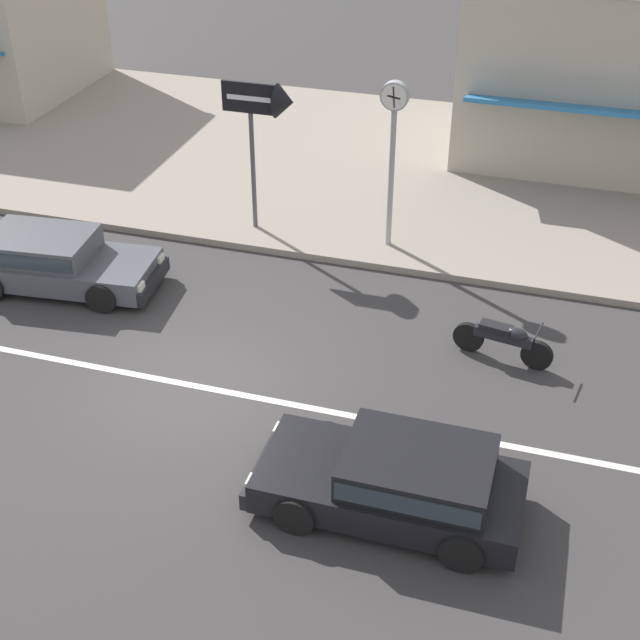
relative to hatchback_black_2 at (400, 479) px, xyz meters
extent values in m
plane|color=#383535|center=(-3.89, 1.83, -0.59)|extent=(160.00, 160.00, 0.00)
cube|color=silver|center=(-3.89, 1.83, -0.59)|extent=(50.40, 0.14, 0.01)
cube|color=gray|center=(-3.89, 11.53, -0.51)|extent=(68.00, 10.00, 0.15)
cube|color=black|center=(-0.13, 0.00, -0.18)|extent=(3.72, 1.67, 0.48)
cube|color=black|center=(0.24, 0.00, 0.29)|extent=(2.05, 1.50, 0.46)
cube|color=#28333D|center=(0.24, 0.00, 0.29)|extent=(1.96, 1.54, 0.29)
cube|color=black|center=(-2.04, 0.00, -0.28)|extent=(0.12, 1.64, 0.28)
cube|color=white|center=(-2.01, -0.58, -0.08)|extent=(0.08, 0.24, 0.14)
cube|color=white|center=(-2.01, 0.59, -0.08)|extent=(0.08, 0.24, 0.14)
cylinder|color=black|center=(-1.28, -0.79, -0.29)|extent=(0.60, 0.22, 0.60)
cylinder|color=black|center=(-1.28, 0.79, -0.29)|extent=(0.60, 0.22, 0.60)
cylinder|color=black|center=(1.02, -0.79, -0.29)|extent=(0.60, 0.22, 0.60)
cylinder|color=black|center=(1.02, 0.79, -0.29)|extent=(0.60, 0.22, 0.60)
cube|color=#47494F|center=(-7.79, 4.15, -0.18)|extent=(3.87, 1.94, 0.48)
cube|color=#47494F|center=(-8.16, 4.11, 0.29)|extent=(2.18, 1.62, 0.46)
cube|color=#28333D|center=(-8.16, 4.11, 0.29)|extent=(2.10, 1.64, 0.29)
cube|color=black|center=(-5.89, 4.33, -0.28)|extent=(0.27, 1.56, 0.28)
cube|color=white|center=(-5.97, 4.88, -0.08)|extent=(0.10, 0.25, 0.14)
cube|color=white|center=(-5.86, 3.78, -0.08)|extent=(0.10, 0.25, 0.14)
cylinder|color=black|center=(-6.71, 5.01, -0.29)|extent=(0.62, 0.28, 0.60)
cylinder|color=black|center=(-6.57, 3.51, -0.29)|extent=(0.62, 0.28, 0.60)
cylinder|color=black|center=(-9.02, 4.78, -0.29)|extent=(0.62, 0.28, 0.60)
cylinder|color=black|center=(1.56, 4.02, -0.31)|extent=(0.57, 0.20, 0.56)
cylinder|color=black|center=(0.34, 4.23, -0.31)|extent=(0.57, 0.20, 0.56)
cube|color=black|center=(0.95, 4.13, -0.11)|extent=(1.06, 0.32, 0.18)
cube|color=black|center=(0.79, 4.15, 0.03)|extent=(0.59, 0.33, 0.12)
ellipsoid|color=black|center=(1.16, 4.09, 0.01)|extent=(0.44, 0.31, 0.22)
cylinder|color=#232326|center=(1.53, 4.02, 0.19)|extent=(0.13, 0.56, 0.03)
cylinder|color=#9E9EA3|center=(-1.89, 7.46, 1.05)|extent=(0.12, 0.12, 2.98)
cylinder|color=#9E9EA3|center=(-1.89, 7.46, 2.82)|extent=(0.57, 0.18, 0.57)
cylinder|color=white|center=(-1.89, 7.36, 2.82)|extent=(0.50, 0.02, 0.50)
cylinder|color=white|center=(-1.89, 7.55, 2.82)|extent=(0.50, 0.02, 0.50)
cube|color=black|center=(-1.89, 7.35, 2.82)|extent=(0.26, 0.01, 0.07)
cube|color=black|center=(-1.89, 7.35, 2.82)|extent=(0.06, 0.01, 0.41)
cylinder|color=#4C4C51|center=(-4.89, 7.40, 0.87)|extent=(0.10, 0.10, 2.63)
cube|color=black|center=(-4.89, 7.36, 2.51)|extent=(1.18, 0.06, 0.64)
cone|color=black|center=(-4.12, 7.36, 2.51)|extent=(0.36, 0.70, 0.70)
cube|color=white|center=(-4.89, 7.32, 2.51)|extent=(0.95, 0.01, 0.10)
cube|color=#B2A893|center=(2.11, 13.75, 2.02)|extent=(6.88, 4.36, 4.93)
cube|color=#286BA3|center=(2.11, 11.23, 1.61)|extent=(6.20, 0.90, 0.28)
camera|label=1|loc=(1.57, -9.08, 8.70)|focal=50.00mm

